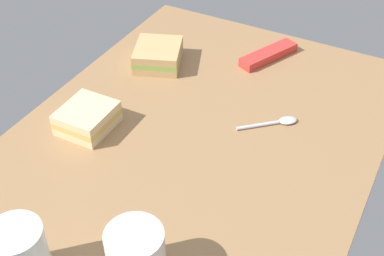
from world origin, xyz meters
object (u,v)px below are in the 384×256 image
sandwich_main (87,118)px  sandwich_side (158,55)px  snack_bar (268,55)px  spoon (277,122)px  coffee_mug_black (136,255)px

sandwich_main → sandwich_side: 25.21cm
snack_bar → spoon: bearing=-130.0°
spoon → coffee_mug_black: bearing=172.8°
coffee_mug_black → sandwich_side: bearing=27.9°
coffee_mug_black → sandwich_main: size_ratio=0.99×
spoon → snack_bar: (20.98, 10.04, 0.62)cm
sandwich_main → coffee_mug_black: bearing=-131.9°
coffee_mug_black → snack_bar: bearing=4.5°
sandwich_main → snack_bar: sandwich_main is taller
sandwich_main → snack_bar: (38.66, -21.08, -1.20)cm
sandwich_side → sandwich_main: bearing=179.2°
sandwich_side → snack_bar: bearing=-57.0°
coffee_mug_black → snack_bar: coffee_mug_black is taller
spoon → snack_bar: 23.26cm
snack_bar → coffee_mug_black: bearing=-151.1°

